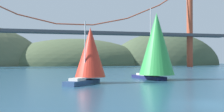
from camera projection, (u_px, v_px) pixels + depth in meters
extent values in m
plane|color=navy|center=(207.00, 104.00, 20.21)|extent=(360.00, 360.00, 0.00)
ellipsoid|color=#425138|center=(165.00, 65.00, 165.64)|extent=(69.64, 44.00, 40.00)
ellipsoid|color=#4C5B3D|center=(76.00, 65.00, 152.46)|extent=(83.72, 44.00, 30.32)
cylinder|color=#A34228|center=(190.00, 26.00, 125.53)|extent=(2.80, 2.80, 38.10)
cube|color=#47474C|center=(75.00, 32.00, 112.62)|extent=(143.17, 6.00, 1.20)
cylinder|color=#A34228|center=(37.00, 19.00, 109.02)|extent=(15.42, 0.50, 3.81)
cylinder|color=#A34228|center=(75.00, 24.00, 112.67)|extent=(15.31, 0.50, 0.50)
cylinder|color=#A34228|center=(110.00, 22.00, 116.36)|extent=(15.42, 0.50, 3.81)
cylinder|color=#A34228|center=(143.00, 12.00, 120.10)|extent=(15.51, 0.50, 7.10)
cube|color=navy|center=(82.00, 82.00, 36.03)|extent=(5.65, 6.43, 0.60)
cube|color=beige|center=(77.00, 79.00, 34.92)|extent=(2.42, 2.55, 0.36)
cylinder|color=#B2B2B7|center=(85.00, 51.00, 36.70)|extent=(0.14, 0.14, 7.98)
cone|color=red|center=(90.00, 52.00, 38.06)|extent=(6.11, 6.11, 7.01)
cube|color=#191E4C|center=(148.00, 77.00, 46.52)|extent=(3.45, 8.57, 0.56)
cube|color=beige|center=(144.00, 74.00, 47.90)|extent=(1.98, 2.90, 0.36)
cylinder|color=#B2B2B7|center=(151.00, 42.00, 45.84)|extent=(0.14, 0.14, 11.65)
cone|color=green|center=(157.00, 44.00, 44.15)|extent=(6.71, 6.71, 10.24)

